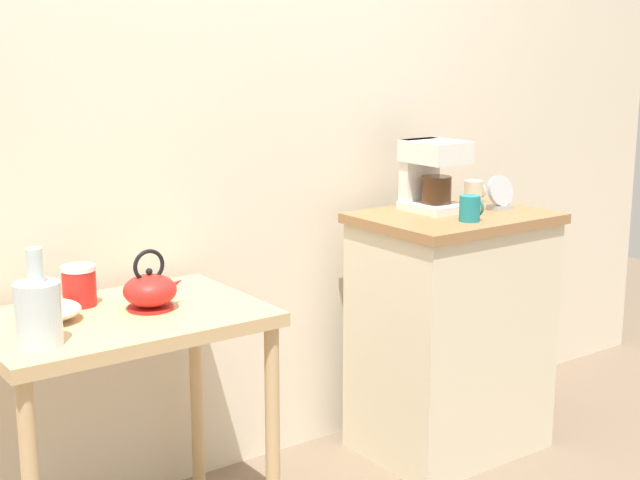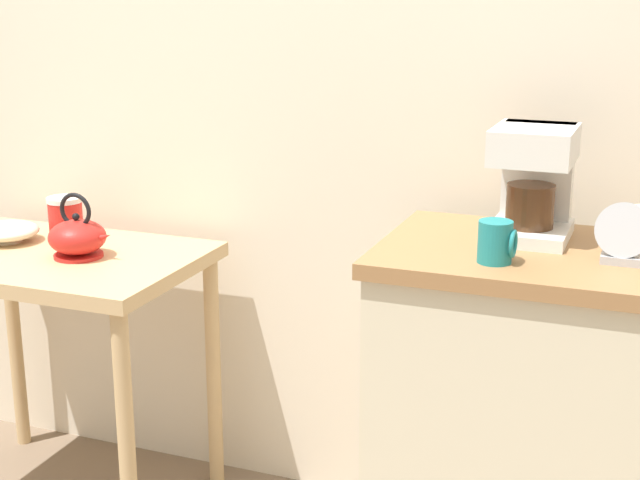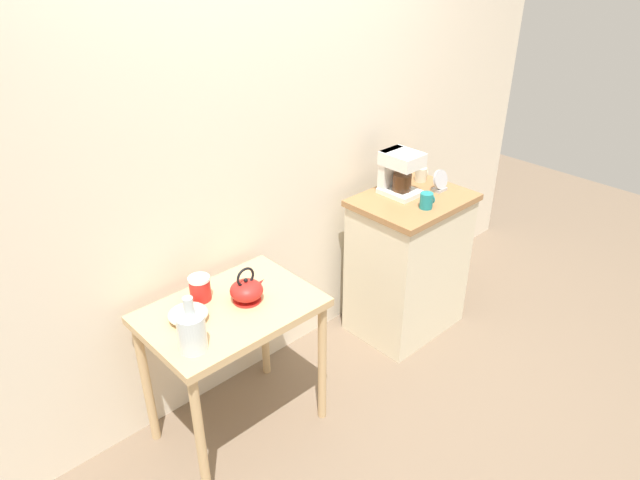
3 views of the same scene
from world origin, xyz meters
TOP-DOWN VIEW (x-y plane):
  - ground_plane at (0.00, 0.00)m, footprint 8.00×8.00m
  - back_wall at (0.10, 0.41)m, footprint 4.40×0.10m
  - wooden_table at (-0.57, 0.02)m, footprint 0.80×0.56m
  - kitchen_counter at (0.74, 0.01)m, footprint 0.68×0.51m
  - bowl_stoneware at (-0.76, 0.07)m, footprint 0.18×0.18m
  - teakettle at (-0.48, 0.01)m, footprint 0.19×0.16m
  - glass_carafe_vase at (-0.85, -0.12)m, footprint 0.12×0.12m
  - canister_enamel at (-0.63, 0.17)m, footprint 0.10×0.10m
  - coffee_maker at (0.71, 0.12)m, footprint 0.18×0.22m
  - mug_dark_teal at (0.68, -0.13)m, footprint 0.08×0.07m
  - mug_small_cream at (0.96, 0.14)m, footprint 0.08×0.07m
  - table_clock at (0.93, -0.03)m, footprint 0.12×0.06m

SIDE VIEW (x-z plane):
  - ground_plane at x=0.00m, z-range 0.00..0.00m
  - kitchen_counter at x=0.74m, z-range 0.00..0.92m
  - wooden_table at x=-0.57m, z-range 0.27..1.03m
  - bowl_stoneware at x=-0.76m, z-range 0.77..0.82m
  - teakettle at x=-0.48m, z-range 0.73..0.91m
  - canister_enamel at x=-0.63m, z-range 0.76..0.88m
  - glass_carafe_vase at x=-0.85m, z-range 0.73..0.98m
  - mug_small_cream at x=0.96m, z-range 0.91..1.00m
  - mug_dark_teal at x=0.68m, z-range 0.91..1.00m
  - table_clock at x=0.93m, z-range 0.91..1.04m
  - coffee_maker at x=0.71m, z-range 0.93..1.19m
  - back_wall at x=0.10m, z-range 0.00..2.80m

